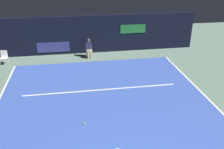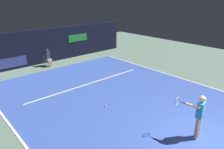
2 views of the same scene
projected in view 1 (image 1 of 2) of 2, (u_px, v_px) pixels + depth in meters
The scene contains 8 objects.
ground_plane at pixel (107, 113), 10.76m from camera, with size 29.78×29.78×0.00m, color slate.
court_surface at pixel (107, 113), 10.75m from camera, with size 9.92×12.06×0.01m, color #3856B2.
line_sideline_left at pixel (212, 103), 11.47m from camera, with size 0.10×12.06×0.01m, color white.
line_service at pixel (101, 90), 12.64m from camera, with size 7.74×0.10×0.01m, color white.
back_wall at pixel (91, 34), 17.28m from camera, with size 14.89×0.33×2.60m.
line_judge_on_chair at pixel (89, 48), 16.58m from camera, with size 0.46×0.54×1.32m.
courtside_chair_near at pixel (4, 57), 15.55m from camera, with size 0.47×0.45×0.88m.
tennis_ball at pixel (84, 123), 10.01m from camera, with size 0.07×0.07×0.07m, color #CCE033.
Camera 1 is at (-1.26, -3.93, 6.05)m, focal length 39.86 mm.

